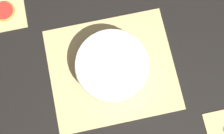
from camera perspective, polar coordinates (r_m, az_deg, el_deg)
The scene contains 5 objects.
ground_plane at distance 1.08m, azimuth 0.00°, elevation -0.43°, with size 6.00×6.00×0.00m, color black.
bamboo_mat_center at distance 1.08m, azimuth 0.00°, elevation -0.39°, with size 0.43×0.37×0.01m.
coaster_mat_far_left at distance 1.21m, azimuth -18.97°, elevation 9.42°, with size 0.14×0.14×0.01m.
fruit_salad_bowl at distance 1.04m, azimuth 0.01°, elevation 0.13°, with size 0.25×0.25×0.07m.
grapefruit_slice at distance 1.20m, azimuth -19.11°, elevation 9.59°, with size 0.08×0.08×0.01m.
Camera 1 is at (-0.05, -0.23, 1.06)m, focal length 50.00 mm.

